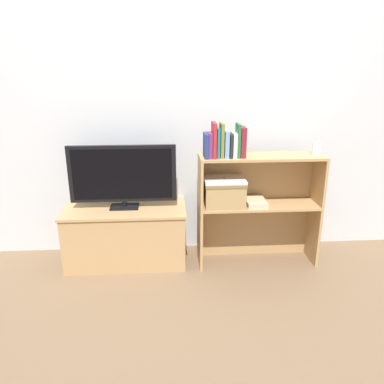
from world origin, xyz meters
name	(u,v)px	position (x,y,z in m)	size (l,w,h in m)	color
ground_plane	(193,272)	(0.00, 0.00, 0.00)	(16.00, 16.00, 0.00)	brown
wall_back	(189,110)	(0.00, 0.48, 1.20)	(10.00, 0.05, 2.40)	silver
tv_stand	(126,234)	(-0.53, 0.22, 0.24)	(0.96, 0.46, 0.47)	tan
tv	(123,175)	(-0.53, 0.22, 0.74)	(0.82, 0.14, 0.50)	black
bookshelf_lower_tier	(256,223)	(0.53, 0.20, 0.31)	(0.94, 0.28, 0.51)	tan
bookshelf_upper_tier	(259,171)	(0.53, 0.20, 0.76)	(0.94, 0.28, 0.39)	tan
book_navy	(206,145)	(0.10, 0.10, 0.98)	(0.03, 0.16, 0.18)	navy
book_plum	(210,145)	(0.13, 0.10, 0.98)	(0.03, 0.14, 0.18)	#6B2D66
book_crimson	(214,140)	(0.16, 0.10, 1.02)	(0.03, 0.15, 0.26)	#B22328
book_teal	(218,142)	(0.19, 0.10, 1.00)	(0.02, 0.14, 0.22)	#1E7075
book_olive	(222,140)	(0.21, 0.10, 1.02)	(0.02, 0.13, 0.25)	olive
book_skyblue	(226,144)	(0.25, 0.10, 0.99)	(0.03, 0.14, 0.20)	#709ECC
book_charcoal	(230,145)	(0.28, 0.10, 0.98)	(0.02, 0.14, 0.17)	#232328
book_ivory	(234,145)	(0.31, 0.10, 0.98)	(0.03, 0.14, 0.18)	silver
book_forest	(238,140)	(0.33, 0.10, 1.02)	(0.02, 0.13, 0.24)	#286638
book_maroon	(242,142)	(0.37, 0.10, 1.00)	(0.04, 0.13, 0.22)	maroon
baby_monitor	(316,148)	(0.94, 0.14, 0.94)	(0.05, 0.03, 0.12)	white
storage_basket_left	(224,192)	(0.25, 0.13, 0.61)	(0.31, 0.25, 0.20)	tan
laptop	(224,180)	(0.25, 0.13, 0.71)	(0.31, 0.23, 0.02)	white
magazine_stack	(255,202)	(0.49, 0.12, 0.53)	(0.15, 0.22, 0.04)	beige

